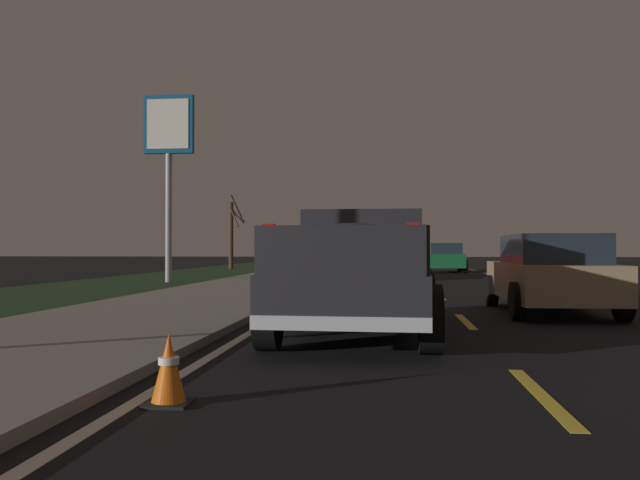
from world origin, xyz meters
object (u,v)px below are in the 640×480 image
(pickup_truck, at_px, (360,268))
(sedan_tan, at_px, (550,273))
(sedan_red, at_px, (382,260))
(sedan_green, at_px, (445,257))
(traffic_cone_near, at_px, (169,370))
(gas_price_sign, at_px, (169,141))
(bare_tree_far, at_px, (232,232))

(pickup_truck, relative_size, sedan_tan, 1.25)
(sedan_red, height_order, sedan_green, same)
(sedan_tan, relative_size, traffic_cone_near, 7.59)
(pickup_truck, xyz_separation_m, sedan_green, (25.70, -3.33, -0.20))
(pickup_truck, relative_size, gas_price_sign, 0.78)
(pickup_truck, distance_m, bare_tree_far, 31.95)
(sedan_tan, bearing_deg, pickup_truck, 134.41)
(bare_tree_far, bearing_deg, traffic_cone_near, -167.28)
(pickup_truck, relative_size, traffic_cone_near, 9.47)
(bare_tree_far, height_order, traffic_cone_near, bare_tree_far)
(sedan_green, height_order, traffic_cone_near, sedan_green)
(sedan_green, xyz_separation_m, gas_price_sign, (-11.34, 11.19, 4.52))
(sedan_red, relative_size, gas_price_sign, 0.63)
(pickup_truck, bearing_deg, traffic_cone_near, 164.16)
(sedan_red, distance_m, traffic_cone_near, 22.85)
(pickup_truck, height_order, traffic_cone_near, pickup_truck)
(sedan_tan, xyz_separation_m, traffic_cone_near, (-8.25, 4.93, -0.50))
(sedan_green, height_order, sedan_tan, same)
(pickup_truck, xyz_separation_m, sedan_tan, (3.51, -3.58, -0.20))
(gas_price_sign, relative_size, traffic_cone_near, 12.15)
(traffic_cone_near, bearing_deg, bare_tree_far, 12.72)
(sedan_tan, relative_size, bare_tree_far, 0.95)
(sedan_red, xyz_separation_m, sedan_tan, (-14.55, -3.46, 0.00))
(sedan_tan, height_order, traffic_cone_near, sedan_tan)
(sedan_green, relative_size, traffic_cone_near, 7.63)
(sedan_red, xyz_separation_m, gas_price_sign, (-3.70, 7.97, 4.52))
(gas_price_sign, bearing_deg, sedan_tan, -133.49)
(sedan_green, distance_m, sedan_tan, 22.19)
(sedan_red, distance_m, gas_price_sign, 9.88)
(gas_price_sign, xyz_separation_m, bare_tree_far, (16.17, 1.46, -3.03))
(sedan_red, xyz_separation_m, sedan_green, (7.64, -3.21, 0.00))
(sedan_red, bearing_deg, traffic_cone_near, 176.32)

